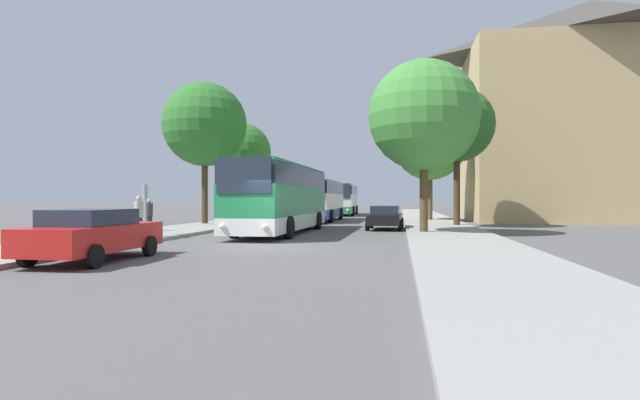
{
  "coord_description": "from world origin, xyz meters",
  "views": [
    {
      "loc": [
        4.68,
        -17.65,
        1.76
      ],
      "look_at": [
        -0.51,
        14.72,
        1.68
      ],
      "focal_mm": 28.0,
      "sensor_mm": 36.0,
      "label": 1
    }
  ],
  "objects": [
    {
      "name": "ground_plane",
      "position": [
        0.0,
        0.0,
        0.0
      ],
      "size": [
        300.0,
        300.0,
        0.0
      ],
      "primitive_type": "plane",
      "color": "#565454",
      "rests_on": "ground"
    },
    {
      "name": "sidewalk_left",
      "position": [
        -7.0,
        0.0,
        0.07
      ],
      "size": [
        4.0,
        120.0,
        0.15
      ],
      "primitive_type": "cube",
      "color": "gray",
      "rests_on": "ground_plane"
    },
    {
      "name": "sidewalk_right",
      "position": [
        7.0,
        0.0,
        0.07
      ],
      "size": [
        4.0,
        120.0,
        0.15
      ],
      "primitive_type": "cube",
      "color": "gray",
      "rests_on": "ground_plane"
    },
    {
      "name": "building_right_background",
      "position": [
        19.94,
        25.32,
        8.86
      ],
      "size": [
        19.6,
        14.09,
        17.71
      ],
      "color": "tan",
      "rests_on": "ground_plane"
    },
    {
      "name": "bus_front",
      "position": [
        -1.3,
        7.2,
        1.83
      ],
      "size": [
        2.93,
        12.1,
        3.43
      ],
      "rotation": [
        0.0,
        0.0,
        -0.02
      ],
      "color": "silver",
      "rests_on": "ground_plane"
    },
    {
      "name": "bus_middle",
      "position": [
        -1.56,
        21.29,
        1.72
      ],
      "size": [
        2.87,
        10.5,
        3.21
      ],
      "rotation": [
        0.0,
        0.0,
        0.0
      ],
      "color": "#2D519E",
      "rests_on": "ground_plane"
    },
    {
      "name": "bus_rear",
      "position": [
        -1.31,
        35.85,
        1.75
      ],
      "size": [
        2.97,
        11.72,
        3.26
      ],
      "rotation": [
        0.0,
        0.0,
        0.03
      ],
      "color": "#238942",
      "rests_on": "ground_plane"
    },
    {
      "name": "parked_car_left_curb",
      "position": [
        -3.85,
        -4.81,
        0.78
      ],
      "size": [
        2.09,
        4.58,
        1.47
      ],
      "rotation": [
        0.0,
        0.0,
        0.01
      ],
      "color": "red",
      "rests_on": "ground_plane"
    },
    {
      "name": "parked_car_right_near",
      "position": [
        3.86,
        10.96,
        0.72
      ],
      "size": [
        2.08,
        4.01,
        1.36
      ],
      "rotation": [
        0.0,
        0.0,
        3.1
      ],
      "color": "black",
      "rests_on": "ground_plane"
    },
    {
      "name": "bus_stop_sign",
      "position": [
        -6.4,
        2.84,
        1.57
      ],
      "size": [
        0.08,
        0.45,
        2.28
      ],
      "color": "gray",
      "rests_on": "sidewalk_left"
    },
    {
      "name": "pedestrian_waiting_near",
      "position": [
        -6.14,
        1.78,
        1.02
      ],
      "size": [
        0.36,
        0.36,
        1.73
      ],
      "rotation": [
        0.0,
        0.0,
        5.1
      ],
      "color": "#23232D",
      "rests_on": "sidewalk_left"
    },
    {
      "name": "pedestrian_waiting_far",
      "position": [
        -7.75,
        5.69,
        0.95
      ],
      "size": [
        0.36,
        0.36,
        1.6
      ],
      "rotation": [
        0.0,
        0.0,
        4.78
      ],
      "color": "#23232D",
      "rests_on": "sidewalk_left"
    },
    {
      "name": "tree_left_near",
      "position": [
        -7.92,
        13.32,
        6.6
      ],
      "size": [
        5.48,
        5.48,
        9.21
      ],
      "color": "#47331E",
      "rests_on": "sidewalk_left"
    },
    {
      "name": "tree_left_far",
      "position": [
        -7.87,
        21.0,
        5.5
      ],
      "size": [
        4.63,
        4.63,
        7.69
      ],
      "color": "brown",
      "rests_on": "sidewalk_left"
    },
    {
      "name": "tree_right_near",
      "position": [
        6.97,
        21.61,
        5.96
      ],
      "size": [
        5.56,
        5.56,
        8.61
      ],
      "color": "brown",
      "rests_on": "sidewalk_right"
    },
    {
      "name": "tree_right_mid",
      "position": [
        8.15,
        14.02,
        6.31
      ],
      "size": [
        4.6,
        4.6,
        8.48
      ],
      "color": "#47331E",
      "rests_on": "sidewalk_right"
    },
    {
      "name": "tree_right_far",
      "position": [
        5.84,
        7.27,
        5.84
      ],
      "size": [
        5.43,
        5.43,
        8.42
      ],
      "color": "#513D23",
      "rests_on": "sidewalk_right"
    }
  ]
}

